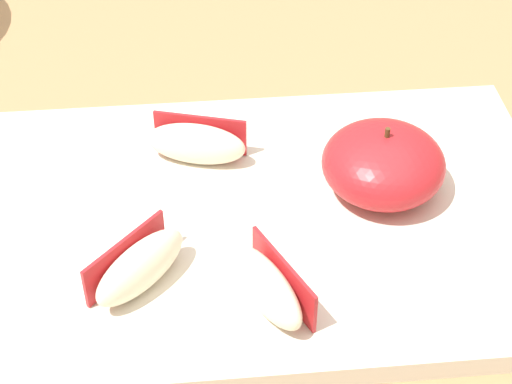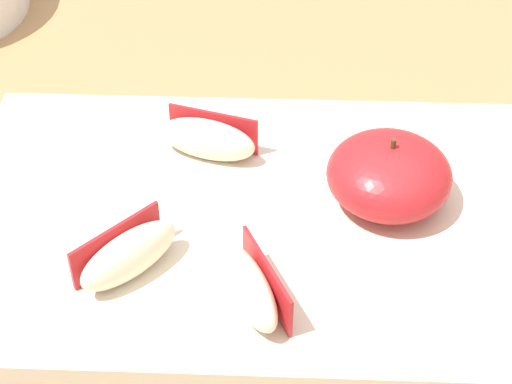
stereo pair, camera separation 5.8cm
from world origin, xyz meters
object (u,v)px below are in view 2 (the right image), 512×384
Objects in this scene: apple_wedge_back at (128,254)px; apple_wedge_right at (208,139)px; apple_half_skin_up at (389,175)px; apple_wedge_front at (249,286)px; cutting_board at (256,222)px.

apple_wedge_back is 0.91× the size of apple_wedge_right.
apple_half_skin_up is 0.14m from apple_wedge_front.
apple_wedge_back and apple_wedge_right have the same top height.
apple_half_skin_up is (0.09, 0.02, 0.03)m from cutting_board.
apple_wedge_back is at bearing -108.66° from apple_wedge_right.
apple_wedge_back is at bearing 163.03° from apple_wedge_front.
cutting_board is 0.09m from apple_wedge_front.
apple_wedge_front is (0.04, -0.15, 0.00)m from apple_wedge_right.
apple_wedge_back is at bearing -156.04° from apple_half_skin_up.
cutting_board is 0.10m from apple_wedge_back.
apple_wedge_right reaches higher than cutting_board.
apple_half_skin_up is 1.13× the size of apple_wedge_front.
apple_wedge_right is (-0.04, 0.06, 0.02)m from cutting_board.
cutting_board is 0.08m from apple_wedge_right.
apple_wedge_back reaches higher than cutting_board.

